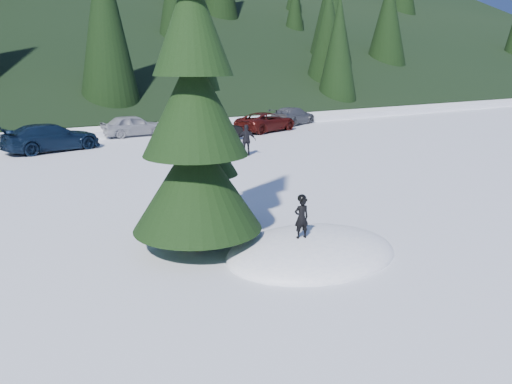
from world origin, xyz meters
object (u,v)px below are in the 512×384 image
spruce_tall (195,117)px  car_6 (266,122)px  adult_0 (220,139)px  car_3 (51,137)px  spruce_short (206,155)px  car_5 (210,130)px  child_skier (301,218)px  car_7 (293,116)px  adult_1 (247,140)px  car_4 (133,125)px

spruce_tall → car_6: 22.67m
adult_0 → car_3: bearing=-75.4°
spruce_short → car_5: size_ratio=1.30×
child_skier → car_7: (15.97, 21.55, -0.32)m
child_skier → car_7: bearing=-113.8°
spruce_tall → adult_1: (7.93, 10.46, -2.53)m
car_3 → car_4: bearing=-73.2°
adult_0 → car_6: size_ratio=0.36×
car_5 → adult_1: bearing=166.9°
car_7 → adult_1: bearing=109.4°
car_5 → spruce_short: bearing=146.1°
spruce_tall → car_4: (5.50, 20.31, -2.63)m
spruce_tall → car_7: (17.84, 19.76, -2.66)m
child_skier → adult_0: (5.00, 13.15, -0.14)m
child_skier → spruce_short: bearing=-62.1°
child_skier → car_3: 19.19m
adult_0 → car_6: (7.10, 6.30, -0.19)m
car_3 → car_4: size_ratio=1.25×
child_skier → adult_1: bearing=-103.6°
child_skier → car_5: 18.75m
spruce_short → adult_0: spruce_short is taller
child_skier → car_6: 22.91m
spruce_short → car_4: size_ratio=1.33×
adult_0 → car_3: adult_0 is taller
spruce_tall → car_6: size_ratio=1.84×
child_skier → car_3: size_ratio=0.20×
adult_0 → car_6: 9.50m
car_4 → car_3: bearing=116.8°
adult_0 → car_6: bearing=-173.1°
child_skier → car_6: (12.11, 19.45, -0.33)m
spruce_short → child_skier: 3.49m
adult_0 → adult_1: size_ratio=1.06×
car_3 → car_5: bearing=-112.1°
child_skier → adult_1: size_ratio=0.64×
spruce_tall → child_skier: size_ratio=8.53×
child_skier → car_6: size_ratio=0.22×
child_skier → car_5: bearing=-98.2°
child_skier → car_3: (-1.91, 19.10, -0.25)m
adult_0 → car_5: bearing=-146.2°
adult_0 → car_3: 9.12m
adult_1 → spruce_short: bearing=85.4°
car_6 → car_7: (3.87, 2.11, 0.01)m
car_3 → car_6: size_ratio=1.08×
spruce_short → car_7: (16.84, 18.36, -1.44)m
adult_0 → spruce_tall: bearing=24.2°
spruce_short → car_6: (12.97, 16.25, -1.45)m
car_4 → car_6: bearing=-109.1°
adult_0 → car_7: size_ratio=0.37×
spruce_tall → child_skier: (1.87, -1.79, -2.34)m
adult_0 → car_4: 9.07m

